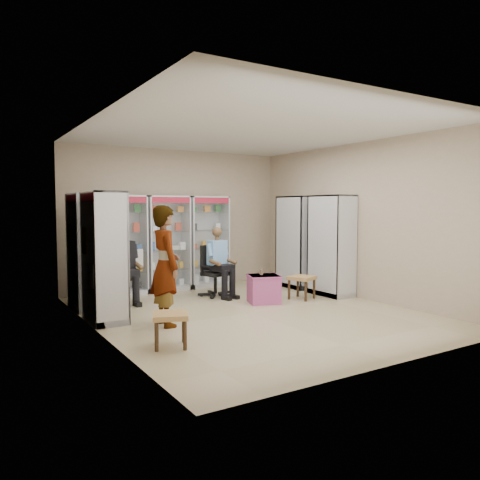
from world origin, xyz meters
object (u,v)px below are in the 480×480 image
cabinet_right_near (331,245)px  pink_trunk (264,289)px  cabinet_right_far (297,242)px  cabinet_left_near (104,257)px  cabinet_back_right (207,242)px  office_chair (215,271)px  seated_shopkeeper (216,264)px  standing_man (165,266)px  woven_stool_a (302,287)px  cabinet_back_mid (167,243)px  woven_stool_b (171,330)px  cabinet_back_left (123,245)px  wooden_chair (122,277)px  cabinet_left_far (87,251)px

cabinet_right_near → pink_trunk: bearing=87.4°
cabinet_right_far → cabinet_left_near: size_ratio=1.00×
cabinet_back_right → office_chair: bearing=-109.8°
cabinet_right_far → seated_shopkeeper: bearing=91.1°
cabinet_left_near → standing_man: size_ratio=1.12×
cabinet_left_near → woven_stool_a: size_ratio=4.52×
cabinet_back_mid → woven_stool_a: cabinet_back_mid is taller
woven_stool_b → cabinet_right_far: bearing=32.7°
cabinet_back_mid → cabinet_right_far: 2.82m
cabinet_back_left → woven_stool_a: 3.65m
cabinet_back_left → standing_man: size_ratio=1.12×
woven_stool_a → wooden_chair: bearing=153.6°
wooden_chair → cabinet_right_near: bearing=-21.6°
woven_stool_b → cabinet_back_right: bearing=56.6°
cabinet_left_near → standing_man: 1.01m
cabinet_back_left → cabinet_back_right: same height
cabinet_back_right → cabinet_back_mid: bearing=180.0°
cabinet_right_far → pink_trunk: (-1.58, -1.03, -0.74)m
wooden_chair → cabinet_back_mid: bearing=31.3°
wooden_chair → office_chair: 1.79m
cabinet_back_mid → standing_man: (-1.18, -2.75, -0.11)m
cabinet_right_near → pink_trunk: size_ratio=3.74×
cabinet_right_far → woven_stool_a: size_ratio=4.52×
cabinet_back_mid → pink_trunk: cabinet_back_mid is taller
cabinet_back_right → pink_trunk: 2.28m
cabinet_back_right → wooden_chair: 2.33m
cabinet_left_far → pink_trunk: 3.22m
cabinet_left_near → office_chair: (2.43, 0.91, -0.49)m
cabinet_left_near → seated_shopkeeper: bearing=109.5°
cabinet_right_far → wooden_chair: size_ratio=2.13×
woven_stool_a → cabinet_back_mid: bearing=129.3°
cabinet_left_far → cabinet_left_near: (0.00, -1.10, 0.00)m
cabinet_back_left → office_chair: bearing=-36.7°
cabinet_right_far → woven_stool_b: cabinet_right_far is taller
cabinet_left_near → woven_stool_b: (0.33, -1.76, -0.78)m
cabinet_right_far → cabinet_back_mid: bearing=66.3°
wooden_chair → pink_trunk: wooden_chair is taller
cabinet_back_mid → pink_trunk: (1.00, -2.16, -0.74)m
cabinet_right_near → wooden_chair: 4.10m
cabinet_back_left → cabinet_left_far: same height
cabinet_back_left → cabinet_right_far: bearing=-17.8°
cabinet_right_near → woven_stool_b: 4.48m
cabinet_back_mid → seated_shopkeeper: size_ratio=1.55×
cabinet_right_far → office_chair: size_ratio=1.98×
cabinet_right_near → office_chair: bearing=61.3°
woven_stool_a → standing_man: bearing=-170.3°
cabinet_right_far → cabinet_right_near: bearing=-180.0°
cabinet_right_far → cabinet_back_left: bearing=72.2°
cabinet_back_mid → cabinet_right_near: same height
cabinet_back_left → pink_trunk: cabinet_back_left is taller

